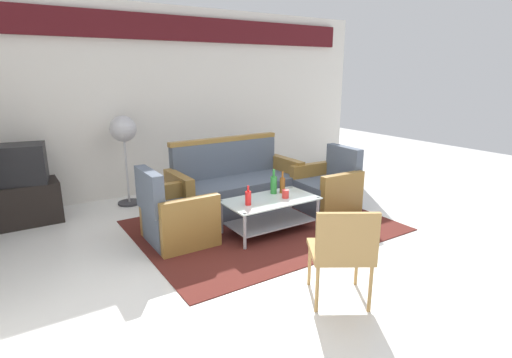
{
  "coord_description": "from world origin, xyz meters",
  "views": [
    {
      "loc": [
        -2.72,
        -3.0,
        1.86
      ],
      "look_at": [
        -0.29,
        0.74,
        0.65
      ],
      "focal_mm": 28.09,
      "sensor_mm": 36.0,
      "label": 1
    }
  ],
  "objects_px": {
    "couch": "(235,187)",
    "cup": "(285,194)",
    "pedestal_fan": "(124,134)",
    "wicker_chair": "(343,248)",
    "armchair_left": "(176,217)",
    "armchair_right": "(327,190)",
    "bottle_green": "(274,184)",
    "tv_stand": "(25,203)",
    "bottle_red": "(248,198)",
    "coffee_table": "(270,210)",
    "bottle_brown": "(282,185)",
    "television": "(19,164)"
  },
  "relations": [
    {
      "from": "armchair_right",
      "to": "television",
      "type": "height_order",
      "value": "television"
    },
    {
      "from": "couch",
      "to": "wicker_chair",
      "type": "xyz_separation_m",
      "value": [
        -0.46,
        -2.49,
        0.18
      ]
    },
    {
      "from": "tv_stand",
      "to": "wicker_chair",
      "type": "xyz_separation_m",
      "value": [
        2.01,
        -3.47,
        0.23
      ]
    },
    {
      "from": "armchair_right",
      "to": "wicker_chair",
      "type": "distance_m",
      "value": 2.34
    },
    {
      "from": "armchair_right",
      "to": "pedestal_fan",
      "type": "distance_m",
      "value": 2.91
    },
    {
      "from": "cup",
      "to": "tv_stand",
      "type": "height_order",
      "value": "tv_stand"
    },
    {
      "from": "couch",
      "to": "bottle_green",
      "type": "relative_size",
      "value": 5.98
    },
    {
      "from": "bottle_green",
      "to": "tv_stand",
      "type": "bearing_deg",
      "value": 145.7
    },
    {
      "from": "wicker_chair",
      "to": "armchair_left",
      "type": "bearing_deg",
      "value": 141.1
    },
    {
      "from": "pedestal_fan",
      "to": "bottle_brown",
      "type": "bearing_deg",
      "value": -53.39
    },
    {
      "from": "couch",
      "to": "cup",
      "type": "xyz_separation_m",
      "value": [
        0.11,
        -1.0,
        0.14
      ]
    },
    {
      "from": "bottle_red",
      "to": "tv_stand",
      "type": "height_order",
      "value": "bottle_red"
    },
    {
      "from": "armchair_right",
      "to": "bottle_brown",
      "type": "relative_size",
      "value": 3.13
    },
    {
      "from": "couch",
      "to": "armchair_left",
      "type": "distance_m",
      "value": 1.25
    },
    {
      "from": "armchair_left",
      "to": "bottle_green",
      "type": "distance_m",
      "value": 1.24
    },
    {
      "from": "armchair_right",
      "to": "television",
      "type": "bearing_deg",
      "value": 66.64
    },
    {
      "from": "television",
      "to": "coffee_table",
      "type": "bearing_deg",
      "value": 150.81
    },
    {
      "from": "armchair_left",
      "to": "bottle_red",
      "type": "bearing_deg",
      "value": 62.08
    },
    {
      "from": "bottle_green",
      "to": "television",
      "type": "distance_m",
      "value": 3.12
    },
    {
      "from": "cup",
      "to": "tv_stand",
      "type": "xyz_separation_m",
      "value": [
        -2.58,
        1.97,
        -0.2
      ]
    },
    {
      "from": "armchair_left",
      "to": "tv_stand",
      "type": "height_order",
      "value": "armchair_left"
    },
    {
      "from": "armchair_left",
      "to": "bottle_brown",
      "type": "xyz_separation_m",
      "value": [
        1.3,
        -0.23,
        0.23
      ]
    },
    {
      "from": "coffee_table",
      "to": "wicker_chair",
      "type": "height_order",
      "value": "wicker_chair"
    },
    {
      "from": "armchair_left",
      "to": "bottle_brown",
      "type": "height_order",
      "value": "armchair_left"
    },
    {
      "from": "couch",
      "to": "bottle_green",
      "type": "distance_m",
      "value": 0.81
    },
    {
      "from": "couch",
      "to": "pedestal_fan",
      "type": "height_order",
      "value": "pedestal_fan"
    },
    {
      "from": "armchair_right",
      "to": "pedestal_fan",
      "type": "height_order",
      "value": "pedestal_fan"
    },
    {
      "from": "armchair_right",
      "to": "bottle_red",
      "type": "height_order",
      "value": "armchair_right"
    },
    {
      "from": "bottle_red",
      "to": "tv_stand",
      "type": "relative_size",
      "value": 0.28
    },
    {
      "from": "couch",
      "to": "armchair_right",
      "type": "distance_m",
      "value": 1.26
    },
    {
      "from": "bottle_brown",
      "to": "television",
      "type": "height_order",
      "value": "television"
    },
    {
      "from": "armchair_right",
      "to": "tv_stand",
      "type": "relative_size",
      "value": 1.06
    },
    {
      "from": "couch",
      "to": "bottle_green",
      "type": "xyz_separation_m",
      "value": [
        0.09,
        -0.77,
        0.21
      ]
    },
    {
      "from": "armchair_left",
      "to": "bottle_red",
      "type": "height_order",
      "value": "armchair_left"
    },
    {
      "from": "armchair_left",
      "to": "coffee_table",
      "type": "distance_m",
      "value": 1.09
    },
    {
      "from": "television",
      "to": "pedestal_fan",
      "type": "height_order",
      "value": "pedestal_fan"
    },
    {
      "from": "cup",
      "to": "pedestal_fan",
      "type": "height_order",
      "value": "pedestal_fan"
    },
    {
      "from": "cup",
      "to": "television",
      "type": "height_order",
      "value": "television"
    },
    {
      "from": "couch",
      "to": "wicker_chair",
      "type": "relative_size",
      "value": 2.15
    },
    {
      "from": "armchair_right",
      "to": "bottle_green",
      "type": "height_order",
      "value": "armchair_right"
    },
    {
      "from": "armchair_left",
      "to": "cup",
      "type": "xyz_separation_m",
      "value": [
        1.21,
        -0.41,
        0.17
      ]
    },
    {
      "from": "armchair_right",
      "to": "pedestal_fan",
      "type": "relative_size",
      "value": 0.67
    },
    {
      "from": "couch",
      "to": "bottle_green",
      "type": "bearing_deg",
      "value": 96.51
    },
    {
      "from": "bottle_red",
      "to": "cup",
      "type": "height_order",
      "value": "bottle_red"
    },
    {
      "from": "television",
      "to": "pedestal_fan",
      "type": "relative_size",
      "value": 0.52
    },
    {
      "from": "bottle_red",
      "to": "cup",
      "type": "distance_m",
      "value": 0.5
    },
    {
      "from": "couch",
      "to": "wicker_chair",
      "type": "distance_m",
      "value": 2.54
    },
    {
      "from": "couch",
      "to": "bottle_red",
      "type": "bearing_deg",
      "value": 67.37
    },
    {
      "from": "wicker_chair",
      "to": "coffee_table",
      "type": "bearing_deg",
      "value": 108.26
    },
    {
      "from": "armchair_right",
      "to": "bottle_green",
      "type": "bearing_deg",
      "value": 95.96
    }
  ]
}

